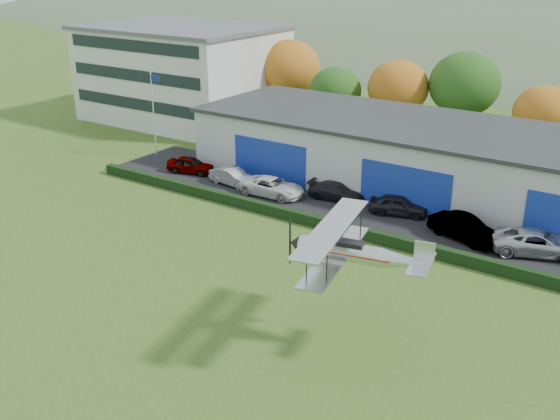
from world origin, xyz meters
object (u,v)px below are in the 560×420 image
Objects in this scene: office_block at (183,73)px; car_6 at (537,243)px; car_5 at (464,228)px; flagpole at (154,107)px; hangar at (437,158)px; biplane at (352,251)px; car_1 at (233,177)px; car_2 at (272,187)px; car_3 at (337,191)px; car_4 at (399,205)px; car_0 at (190,165)px.

office_block reaches higher than car_6.
flagpole is at bearing 104.19° from car_5.
biplane is at bearing -78.32° from hangar.
car_1 is 0.84× the size of car_2.
biplane reaches higher than car_1.
car_2 is at bearing 107.93° from car_3.
flagpole is 25.08m from car_4.
car_5 is at bearing 76.18° from biplane.
hangar is 7.30× the size of car_6.
car_4 is (18.94, 1.28, 0.02)m from car_0.
flagpole is 1.44× the size of car_6.
car_6 reaches higher than car_2.
flagpole is 1.88× the size of car_4.
car_3 is 0.93× the size of car_5.
car_3 is (8.69, 1.91, -0.05)m from car_1.
biplane is at bearing -179.70° from car_4.
car_3 is at bearing -68.67° from car_2.
car_5 is (38.33, -15.23, -4.35)m from office_block.
car_5 is (24.40, -0.35, 0.11)m from car_0.
hangar is 9.55× the size of car_4.
flagpole is at bearing 84.10° from car_1.
car_6 is 16.83m from biplane.
car_0 is 28.71m from biplane.
biplane is (4.94, -16.65, 4.21)m from car_4.
car_0 is at bearing -46.88° from office_block.
car_3 is at bearing 63.58° from car_6.
car_0 is at bearing 91.15° from car_1.
car_2 is at bearing 123.27° from biplane.
office_block is (-33.00, 7.02, 2.56)m from hangar.
office_block is 4.84× the size of car_4.
car_5 is (30.21, -2.23, -3.92)m from flagpole.
car_4 is (32.87, -13.60, -4.44)m from office_block.
hangar reaches higher than car_4.
car_5 reaches higher than car_4.
car_1 is (-14.04, -8.29, -1.90)m from hangar.
biplane reaches higher than hangar.
car_1 is 1.01× the size of car_4.
hangar reaches higher than car_3.
office_block is 4.01× the size of car_2.
car_6 is at bearing -2.89° from flagpole.
car_4 is (5.22, -0.19, 0.06)m from car_3.
office_block is at bearing 121.97° from flagpole.
car_3 is 1.07× the size of car_4.
car_1 is at bearing -12.06° from flagpole.
car_4 is at bearing -99.96° from car_0.
car_0 is 5.05m from car_1.
car_5 is 4.61m from car_6.
flagpole reaches higher than car_1.
biplane is at bearing 140.39° from car_6.
car_1 is at bearing 84.31° from car_2.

